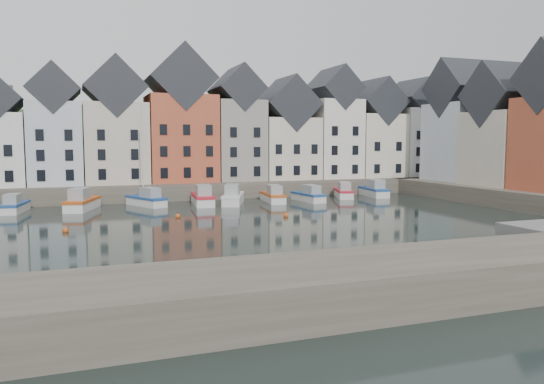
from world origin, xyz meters
TOP-DOWN VIEW (x-y plane):
  - ground at (0.00, 0.00)m, footprint 260.00×260.00m
  - far_quay at (0.00, 30.00)m, footprint 90.00×16.00m
  - near_wall at (-10.00, -22.00)m, footprint 50.00×6.00m
  - hillside at (0.02, 56.00)m, footprint 153.60×70.40m
  - far_terrace at (3.21, 28.00)m, footprint 72.37×8.16m
  - right_terrace at (36.00, 8.07)m, footprint 8.30×24.25m
  - mooring_buoys at (-4.00, 5.33)m, footprint 20.50×5.50m
  - boat_b at (-19.20, 17.74)m, footprint 2.61×5.87m
  - boat_c at (-12.62, 17.38)m, footprint 4.08×7.21m
  - boat_d at (-5.65, 18.53)m, footprint 4.26×6.38m
  - boat_e at (0.56, 17.45)m, footprint 2.86×7.06m
  - boat_f at (4.07, 16.97)m, footprint 4.45×7.12m
  - boat_g at (9.15, 17.20)m, footprint 2.54×6.28m
  - boat_h at (13.54, 16.45)m, footprint 2.39×6.05m
  - boat_i at (19.68, 19.04)m, footprint 3.72×6.26m
  - boat_j at (24.15, 19.04)m, footprint 2.82×6.77m

SIDE VIEW (x-z plane):
  - hillside at x=0.02m, z-range -49.96..14.04m
  - ground at x=0.00m, z-range 0.00..0.00m
  - mooring_buoys at x=-4.00m, z-range -0.10..0.40m
  - boat_b at x=-19.20m, z-range -0.44..1.74m
  - boat_h at x=13.54m, z-range -0.46..1.81m
  - boat_i at x=19.68m, z-range -0.46..1.83m
  - boat_g at x=9.15m, z-range -0.47..1.87m
  - boat_j at x=24.15m, z-range -0.51..2.01m
  - boat_d at x=-5.65m, z-range -5.11..6.63m
  - boat_f at x=4.07m, z-range -0.53..2.09m
  - boat_e at x=0.56m, z-range -0.53..2.11m
  - boat_c at x=-12.62m, z-range -0.54..2.11m
  - far_quay at x=0.00m, z-range 0.00..2.00m
  - near_wall at x=-10.00m, z-range 0.00..2.00m
  - far_terrace at x=3.21m, z-range -0.01..17.76m
  - right_terrace at x=36.00m, z-range 0.73..17.10m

